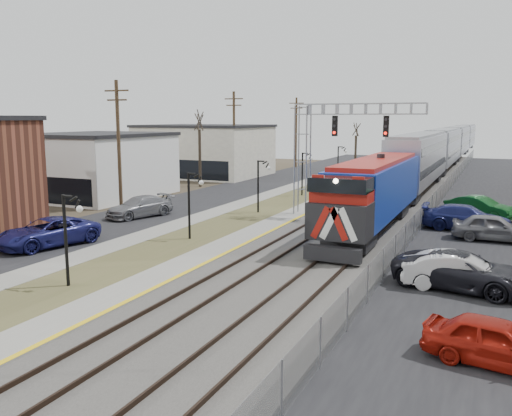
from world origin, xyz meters
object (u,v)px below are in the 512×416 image
Objects in this scene: train at (446,148)px; car_lot_b at (458,272)px; signal_gantry at (326,140)px; car_lot_a at (498,344)px.

car_lot_b is at bearing -84.23° from train.
car_lot_b is (10.03, -13.53, -4.82)m from signal_gantry.
train is 25.89× the size of car_lot_a.
train is 23.47× the size of car_lot_b.
signal_gantry reaches higher than train.
signal_gantry is at bearing 29.08° from car_lot_b.
train is at bearing 84.37° from signal_gantry.
car_lot_a is 0.91× the size of car_lot_b.
signal_gantry is 24.23m from car_lot_a.
signal_gantry is 17.52m from car_lot_b.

